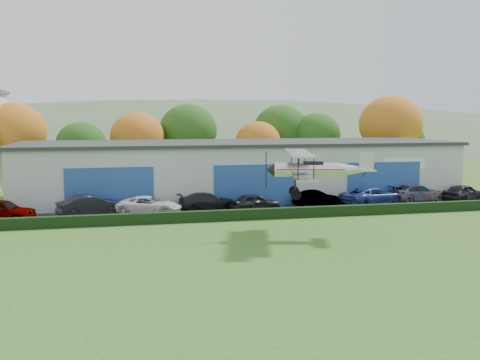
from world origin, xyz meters
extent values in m
plane|color=#3B611E|center=(0.00, 0.00, 0.00)|extent=(300.00, 300.00, 0.00)
cube|color=black|center=(3.00, 21.00, 0.03)|extent=(48.00, 9.00, 0.05)
cube|color=black|center=(3.00, 16.20, 0.40)|extent=(46.00, 0.60, 0.80)
cube|color=#B2B7BC|center=(5.00, 28.00, 2.50)|extent=(40.00, 12.00, 5.00)
cube|color=#2D3033|center=(5.00, 28.00, 5.15)|extent=(40.60, 12.60, 0.30)
cube|color=#264C9C|center=(-7.00, 21.95, 1.80)|extent=(7.00, 0.12, 3.60)
cube|color=#264C9C|center=(5.00, 21.95, 1.80)|extent=(7.00, 0.12, 3.60)
cube|color=#264C9C|center=(17.00, 21.95, 1.80)|extent=(7.00, 0.12, 3.60)
cylinder|color=#3D2614|center=(-17.00, 40.00, 1.57)|extent=(0.36, 0.36, 3.15)
ellipsoid|color=#AD5715|center=(-17.00, 40.00, 6.03)|extent=(6.84, 6.84, 6.16)
cylinder|color=#3D2614|center=(-10.00, 38.00, 1.22)|extent=(0.36, 0.36, 2.45)
ellipsoid|color=#1E4C14|center=(-10.00, 38.00, 4.69)|extent=(5.32, 5.32, 4.79)
cylinder|color=#3D2614|center=(-4.00, 40.00, 1.40)|extent=(0.36, 0.36, 2.80)
ellipsoid|color=#AD5715|center=(-4.00, 40.00, 5.36)|extent=(6.08, 6.08, 5.47)
cylinder|color=#3D2614|center=(2.00, 42.00, 1.57)|extent=(0.36, 0.36, 3.15)
ellipsoid|color=#1E4C14|center=(2.00, 42.00, 6.03)|extent=(6.84, 6.84, 6.16)
cylinder|color=#3D2614|center=(10.00, 40.00, 1.22)|extent=(0.36, 0.36, 2.45)
ellipsoid|color=#AD5715|center=(10.00, 40.00, 4.69)|extent=(5.32, 5.32, 4.79)
cylinder|color=#3D2614|center=(18.00, 42.00, 1.40)|extent=(0.36, 0.36, 2.80)
ellipsoid|color=#1E4C14|center=(18.00, 42.00, 5.36)|extent=(6.08, 6.08, 5.47)
cylinder|color=#3D2614|center=(26.00, 38.00, 1.75)|extent=(0.36, 0.36, 3.50)
ellipsoid|color=#AD5715|center=(26.00, 38.00, 6.70)|extent=(7.60, 7.60, 6.84)
cylinder|color=#3D2614|center=(30.00, 42.00, 1.22)|extent=(0.36, 0.36, 2.45)
ellipsoid|color=#1E4C14|center=(30.00, 42.00, 4.69)|extent=(5.32, 5.32, 4.79)
cylinder|color=#3D2614|center=(14.00, 44.00, 1.57)|extent=(0.36, 0.36, 3.15)
ellipsoid|color=#1E4C14|center=(14.00, 44.00, 6.03)|extent=(6.84, 6.84, 6.16)
ellipsoid|color=#4C6642|center=(20.00, 140.00, -15.40)|extent=(320.00, 196.00, 56.00)
ellipsoid|color=#4C6642|center=(90.00, 140.00, -9.90)|extent=(240.00, 126.00, 36.00)
imported|color=gray|center=(-14.67, 19.33, 0.87)|extent=(5.15, 3.25, 1.63)
imported|color=black|center=(-8.42, 19.99, 0.87)|extent=(5.26, 3.23, 1.64)
imported|color=silver|center=(-4.00, 20.00, 0.75)|extent=(5.49, 3.54, 1.41)
imported|color=black|center=(0.79, 21.02, 0.75)|extent=(4.98, 2.48, 1.39)
imported|color=black|center=(4.50, 19.69, 0.74)|extent=(4.28, 2.27, 1.39)
imported|color=gray|center=(10.15, 20.75, 0.72)|extent=(4.27, 2.92, 1.33)
imported|color=navy|center=(14.91, 19.98, 0.86)|extent=(6.37, 4.38, 1.62)
imported|color=gray|center=(20.02, 21.31, 0.81)|extent=(5.41, 2.57, 1.52)
imported|color=black|center=(24.18, 20.61, 0.82)|extent=(4.85, 3.44, 1.53)
cylinder|color=silver|center=(5.35, 10.19, 4.26)|extent=(4.03, 1.84, 0.93)
cone|color=silver|center=(8.35, 9.45, 4.26)|extent=(2.43, 1.44, 0.93)
cone|color=black|center=(3.19, 10.72, 4.26)|extent=(0.72, 1.02, 0.93)
cube|color=maroon|center=(5.65, 10.12, 4.31)|extent=(4.43, 1.96, 0.06)
cube|color=black|center=(5.85, 10.07, 4.69)|extent=(1.35, 0.90, 0.26)
cube|color=silver|center=(5.15, 10.24, 3.95)|extent=(3.03, 7.52, 0.10)
cube|color=silver|center=(4.95, 10.29, 5.34)|extent=(3.22, 7.94, 0.10)
cylinder|color=black|center=(4.06, 7.75, 4.65)|extent=(0.07, 0.07, 1.34)
cylinder|color=black|center=(4.96, 7.53, 4.65)|extent=(0.07, 0.07, 1.34)
cylinder|color=black|center=(5.34, 12.96, 4.65)|extent=(0.07, 0.07, 1.34)
cylinder|color=black|center=(6.24, 12.73, 4.65)|extent=(0.07, 0.07, 1.34)
cylinder|color=black|center=(4.86, 9.94, 4.98)|extent=(0.11, 0.23, 0.77)
cylinder|color=black|center=(5.03, 10.64, 4.98)|extent=(0.11, 0.23, 0.77)
cylinder|color=black|center=(4.64, 9.91, 3.38)|extent=(0.24, 0.71, 1.26)
cylinder|color=black|center=(4.85, 10.76, 3.38)|extent=(0.24, 0.71, 1.26)
cylinder|color=black|center=(4.75, 10.34, 2.76)|extent=(0.54, 1.92, 0.07)
cylinder|color=black|center=(4.52, 9.44, 2.76)|extent=(0.68, 0.30, 0.66)
cylinder|color=black|center=(4.97, 11.24, 2.76)|extent=(0.68, 0.30, 0.66)
cylinder|color=black|center=(9.05, 9.28, 4.00)|extent=(0.38, 0.15, 0.43)
cube|color=silver|center=(9.05, 9.28, 4.31)|extent=(1.54, 2.83, 0.06)
cube|color=silver|center=(9.15, 9.26, 4.83)|extent=(0.92, 0.28, 1.13)
cube|color=black|center=(2.92, 10.79, 4.26)|extent=(0.09, 0.13, 2.27)
camera|label=1|loc=(-6.52, -23.32, 7.67)|focal=41.46mm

